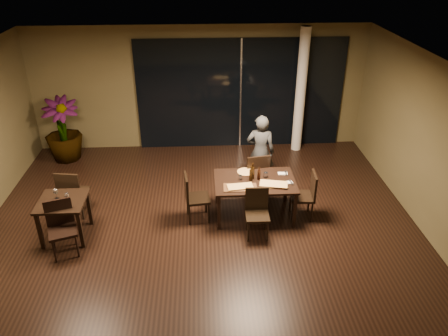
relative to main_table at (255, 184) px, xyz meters
The scene contains 31 objects.
ground 1.45m from the main_table, 141.34° to the right, with size 8.00×8.00×0.00m, color black.
wall_back 3.50m from the main_table, 107.10° to the left, with size 8.00×0.10×3.00m, color brown.
wall_right 3.26m from the main_table, 14.70° to the right, with size 0.10×8.00×3.00m, color brown.
ceiling 2.67m from the main_table, 141.34° to the right, with size 8.00×8.00×0.04m, color silver.
window_panel 3.23m from the main_table, 90.00° to the left, with size 5.00×0.06×2.70m, color black.
column 3.28m from the main_table, 63.84° to the left, with size 0.24×0.24×3.00m, color white.
main_table is the anchor object (origin of this frame).
side_table 3.44m from the main_table, behind, with size 0.80×0.80×0.75m.
chair_main_far 0.62m from the main_table, 79.85° to the left, with size 0.54×0.54×1.00m.
chair_main_near 0.62m from the main_table, 92.28° to the right, with size 0.42×0.42×0.89m.
chair_main_left 1.17m from the main_table, behind, with size 0.49×0.49×0.95m.
chair_main_right 0.99m from the main_table, ahead, with size 0.46×0.46×0.94m.
chair_side_far 3.42m from the main_table, behind, with size 0.52×0.52×0.98m.
chair_side_near 3.46m from the main_table, 164.72° to the right, with size 0.56×0.56×0.95m.
diner 1.12m from the main_table, 77.54° to the left, with size 0.54×0.36×1.61m, color #2E3033.
potted_plant 4.95m from the main_table, 148.34° to the left, with size 0.82×0.82×1.51m, color #244C19.
pizza_board_left 0.40m from the main_table, 139.51° to the right, with size 0.60×0.30×0.01m, color #452916.
pizza_board_right 0.38m from the main_table, 31.64° to the right, with size 0.50×0.25×0.01m, color #472F17.
oblong_pizza_left 0.40m from the main_table, 139.51° to the right, with size 0.44×0.20×0.02m, color maroon, non-canonical shape.
oblong_pizza_right 0.39m from the main_table, 31.64° to the right, with size 0.48×0.23×0.02m, color maroon, non-canonical shape.
round_pizza 0.36m from the main_table, 113.44° to the left, with size 0.32×0.32×0.01m, color #B31E13.
bottle_a 0.24m from the main_table, behind, with size 0.07×0.07×0.30m, color black, non-canonical shape.
bottle_b 0.22m from the main_table, 28.34° to the left, with size 0.06×0.06×0.26m, color black, non-canonical shape.
bottle_c 0.25m from the main_table, 117.40° to the left, with size 0.07×0.07×0.32m, color black, non-canonical shape.
tumbler_left 0.29m from the main_table, 168.50° to the left, with size 0.07×0.07×0.08m, color white.
tumbler_right 0.27m from the main_table, 27.72° to the left, with size 0.08×0.08×0.10m, color white.
napkin_near 0.61m from the main_table, 11.88° to the right, with size 0.18×0.10×0.01m, color white.
napkin_far 0.61m from the main_table, 21.52° to the left, with size 0.18×0.10×0.01m, color white.
wine_glass_a 3.53m from the main_table, behind, with size 0.08×0.08×0.19m, color white, non-canonical shape.
wine_glass_b 3.33m from the main_table, behind, with size 0.07×0.07×0.17m, color white, non-canonical shape.
side_napkin 3.45m from the main_table, 168.45° to the right, with size 0.18×0.11×0.01m, color white.
Camera 1 is at (0.04, -6.18, 4.79)m, focal length 35.00 mm.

